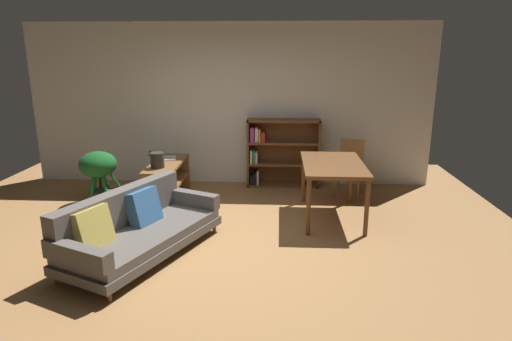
{
  "coord_description": "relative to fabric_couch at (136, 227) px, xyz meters",
  "views": [
    {
      "loc": [
        0.85,
        -4.72,
        2.23
      ],
      "look_at": [
        0.58,
        0.39,
        0.84
      ],
      "focal_mm": 30.72,
      "sensor_mm": 36.0,
      "label": 1
    }
  ],
  "objects": [
    {
      "name": "media_console",
      "position": [
        -0.11,
        1.83,
        -0.02
      ],
      "size": [
        0.44,
        1.24,
        0.6
      ],
      "color": "brown",
      "rests_on": "ground_plane"
    },
    {
      "name": "fabric_couch",
      "position": [
        0.0,
        0.0,
        0.0
      ],
      "size": [
        1.56,
        2.13,
        0.72
      ],
      "color": "brown",
      "rests_on": "ground_plane"
    },
    {
      "name": "bookshelf",
      "position": [
        1.6,
        2.75,
        0.25
      ],
      "size": [
        1.21,
        0.31,
        1.14
      ],
      "color": "brown",
      "rests_on": "ground_plane"
    },
    {
      "name": "dining_chair_near",
      "position": [
        2.73,
        2.35,
        0.18
      ],
      "size": [
        0.55,
        0.55,
        0.87
      ],
      "color": "olive",
      "rests_on": "ground_plane"
    },
    {
      "name": "potted_floor_plant",
      "position": [
        -1.12,
        1.71,
        0.19
      ],
      "size": [
        0.61,
        0.59,
        0.79
      ],
      "color": "#333338",
      "rests_on": "ground_plane"
    },
    {
      "name": "open_laptop",
      "position": [
        -0.21,
        2.08,
        0.31
      ],
      "size": [
        0.47,
        0.39,
        0.11
      ],
      "color": "silver",
      "rests_on": "media_console"
    },
    {
      "name": "ground_plane",
      "position": [
        0.74,
        0.22,
        -0.32
      ],
      "size": [
        8.16,
        8.16,
        0.0
      ],
      "primitive_type": "plane",
      "color": "#9E7042"
    },
    {
      "name": "back_wall_panel",
      "position": [
        0.74,
        2.92,
        1.03
      ],
      "size": [
        6.8,
        0.1,
        2.7
      ],
      "primitive_type": "cube",
      "color": "silver",
      "rests_on": "ground_plane"
    },
    {
      "name": "dining_table",
      "position": [
        2.33,
        1.26,
        0.38
      ],
      "size": [
        0.81,
        1.36,
        0.78
      ],
      "color": "brown",
      "rests_on": "ground_plane"
    },
    {
      "name": "desk_speaker",
      "position": [
        -0.16,
        1.54,
        0.39
      ],
      "size": [
        0.2,
        0.2,
        0.22
      ],
      "color": "#2D2823",
      "rests_on": "media_console"
    }
  ]
}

